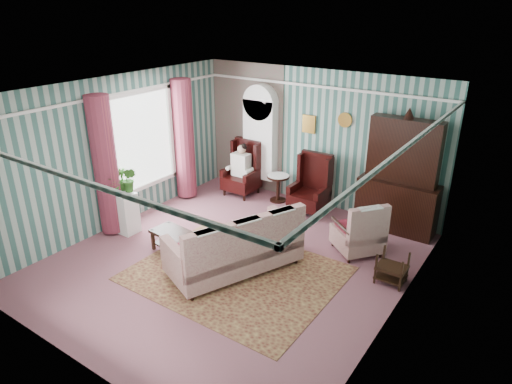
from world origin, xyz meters
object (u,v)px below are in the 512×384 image
Objects in this scene: wingback_left at (241,169)px; coffee_table at (175,242)px; wingback_right at (309,185)px; nest_table at (392,267)px; floral_armchair at (358,228)px; dresser_hutch at (401,173)px; bookcase at (260,145)px; seated_woman at (241,170)px; plant_stand at (123,212)px; sofa at (234,240)px; round_side_table at (278,188)px.

coffee_table is at bearing -78.06° from wingback_left.
wingback_right reaches higher than nest_table.
nest_table is at bearing -87.37° from floral_armchair.
coffee_table is (-2.91, -3.06, -0.98)m from dresser_hutch.
floral_armchair is at bearing -24.15° from bookcase.
seated_woman is 2.87m from plant_stand.
bookcase is at bearing 57.34° from seated_woman.
dresser_hutch reaches higher than seated_woman.
seated_woman is 1.35× the size of coffee_table.
nest_table is 5.02m from plant_stand.
wingback_left is 0.04m from seated_woman.
coffee_table is (0.34, -3.18, -0.92)m from bookcase.
seated_woman reaches higher than plant_stand.
bookcase is 2.80× the size of plant_stand.
floral_armchair reaches higher than plant_stand.
seated_woman is at bearing -175.59° from dresser_hutch.
wingback_right is at bearing -14.57° from bookcase.
wingback_left reaches higher than nest_table.
dresser_hutch reaches higher than sofa.
coffee_table is at bearing -1.77° from plant_stand.
plant_stand is (-4.30, -3.02, -0.78)m from dresser_hutch.
coffee_table is at bearing -112.54° from wingback_right.
round_side_table is 3.60m from nest_table.
dresser_hutch is 2.95× the size of plant_stand.
nest_table is 3.70m from coffee_table.
dresser_hutch is at bearing 107.39° from nest_table.
dresser_hutch reaches higher than floral_armchair.
wingback_left reaches higher than floral_armchair.
bookcase reaches higher than seated_woman.
plant_stand is at bearing -108.49° from bookcase.
wingback_right is at bearing 0.00° from seated_woman.
floral_armchair is at bearing -32.54° from wingback_right.
seated_woman is 4.37m from nest_table.
nest_table is at bearing -20.85° from wingback_left.
nest_table is at bearing -72.61° from dresser_hutch.
sofa is (1.79, -2.64, -0.07)m from wingback_left.
bookcase is 1.63m from wingback_right.
dresser_hutch is at bearing 4.41° from wingback_left.
floral_armchair is (1.45, 1.69, -0.08)m from sofa.
plant_stand is at bearing -120.38° from round_side_table.
seated_woman reaches higher than floral_armchair.
seated_woman is 1.47× the size of plant_stand.
floral_armchair is 3.24m from coffee_table.
dresser_hutch is 4.37× the size of nest_table.
wingback_left is 2.87m from plant_stand.
wingback_right is at bearing 47.16° from plant_stand.
coffee_table is (1.39, -0.04, -0.20)m from plant_stand.
round_side_table is (0.90, 0.15, -0.29)m from seated_woman.
wingback_left is 1.33× the size of floral_armchair.
round_side_table is at bearing 9.46° from wingback_left.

